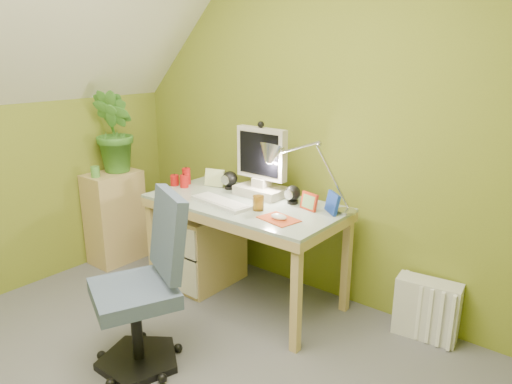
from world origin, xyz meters
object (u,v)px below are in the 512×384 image
Objects in this scene: monitor at (262,156)px; desk_lamp at (320,159)px; desk at (245,251)px; task_chair at (134,292)px; radiator at (427,309)px; side_ledge at (115,217)px; potted_plant at (116,132)px.

desk_lamp is at bearing 0.59° from monitor.
desk_lamp is (0.45, 0.18, 0.66)m from desk.
desk is at bearing 114.97° from task_chair.
side_ledge is at bearing -175.23° from radiator.
radiator is at bearing 20.04° from desk_lamp.
side_ledge is 1.14× the size of potted_plant.
side_ledge is at bearing -171.87° from desk.
potted_plant is (0.04, 0.05, 0.69)m from side_ledge.
side_ledge is 2.03× the size of radiator.
task_chair is at bearing -88.64° from monitor.
desk_lamp is at bearing 21.69° from desk.
desk_lamp reaches higher than side_ledge.
monitor is at bearing -171.53° from desk_lamp.
desk_lamp is 1.81m from side_ledge.
desk_lamp is 1.09m from radiator.
desk_lamp is 1.74× the size of radiator.
desk is 0.82m from desk_lamp.
radiator is (0.68, 0.14, -0.83)m from desk_lamp.
radiator is (2.34, 0.50, -0.19)m from side_ledge.
side_ledge is (-1.21, -0.18, 0.02)m from desk.
desk_lamp is at bearing 10.66° from potted_plant.
monitor is at bearing 16.38° from side_ledge.
side_ledge reaches higher than radiator.
monitor is at bearing 14.60° from potted_plant.
monitor is 0.74× the size of side_ledge.
desk is at bearing 6.09° from potted_plant.
task_chair reaches higher than side_ledge.
desk_lamp is 0.72× the size of task_chair.
radiator is at bearing 10.93° from potted_plant.
potted_plant is (-1.62, -0.31, 0.04)m from desk_lamp.
task_chair reaches higher than desk.
desk_lamp is at bearing 12.09° from side_ledge.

